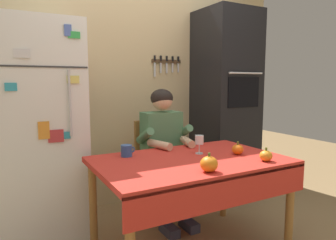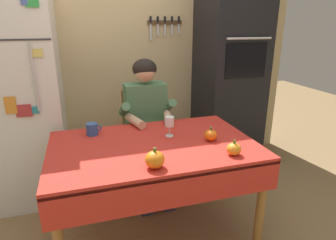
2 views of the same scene
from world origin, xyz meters
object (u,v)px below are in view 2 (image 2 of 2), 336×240
at_px(dining_table, 154,156).
at_px(pumpkin_small, 155,160).
at_px(refrigerator, 20,101).
at_px(pumpkin_medium, 234,149).
at_px(wall_oven, 229,72).
at_px(pumpkin_large, 211,135).
at_px(chair_behind_person, 143,134).
at_px(seated_person, 147,118).
at_px(coffee_mug, 92,129).
at_px(wine_glass, 169,123).

xyz_separation_m(dining_table, pumpkin_small, (-0.08, -0.32, 0.13)).
xyz_separation_m(refrigerator, pumpkin_small, (0.87, -1.20, -0.11)).
distance_m(refrigerator, pumpkin_medium, 1.83).
xyz_separation_m(wall_oven, pumpkin_large, (-0.65, -0.97, -0.27)).
distance_m(chair_behind_person, pumpkin_small, 1.16).
distance_m(dining_table, seated_person, 0.62).
bearing_deg(pumpkin_medium, chair_behind_person, 107.62).
distance_m(chair_behind_person, coffee_mug, 0.73).
bearing_deg(dining_table, wall_oven, 41.31).
bearing_deg(pumpkin_large, wall_oven, 56.08).
xyz_separation_m(dining_table, coffee_mug, (-0.39, 0.32, 0.13)).
height_order(chair_behind_person, seated_person, seated_person).
bearing_deg(seated_person, chair_behind_person, 90.00).
height_order(coffee_mug, wine_glass, wine_glass).
distance_m(wall_oven, seated_person, 1.06).
distance_m(pumpkin_large, pumpkin_small, 0.55).
distance_m(dining_table, chair_behind_person, 0.81).
bearing_deg(dining_table, wine_glass, 39.51).
bearing_deg(refrigerator, pumpkin_medium, -40.46).
bearing_deg(chair_behind_person, dining_table, -96.60).
height_order(seated_person, pumpkin_large, seated_person).
relative_size(refrigerator, pumpkin_medium, 17.70).
xyz_separation_m(refrigerator, seated_person, (1.04, -0.28, -0.16)).
bearing_deg(refrigerator, seated_person, -15.01).
height_order(dining_table, wine_glass, wine_glass).
distance_m(wall_oven, pumpkin_medium, 1.39).
distance_m(wall_oven, chair_behind_person, 1.11).
height_order(chair_behind_person, pumpkin_medium, chair_behind_person).
xyz_separation_m(wall_oven, dining_table, (-1.05, -0.92, -0.39)).
relative_size(wall_oven, pumpkin_medium, 20.65).
height_order(chair_behind_person, coffee_mug, chair_behind_person).
bearing_deg(refrigerator, chair_behind_person, -4.96).
height_order(wine_glass, pumpkin_medium, wine_glass).
relative_size(refrigerator, coffee_mug, 15.81).
xyz_separation_m(pumpkin_large, pumpkin_medium, (0.04, -0.26, -0.00)).
bearing_deg(chair_behind_person, refrigerator, 175.04).
distance_m(pumpkin_medium, pumpkin_small, 0.52).
xyz_separation_m(wine_glass, pumpkin_large, (0.25, -0.17, -0.06)).
relative_size(chair_behind_person, pumpkin_medium, 9.14).
relative_size(wine_glass, pumpkin_medium, 1.47).
xyz_separation_m(dining_table, seated_person, (0.09, 0.60, 0.08)).
relative_size(refrigerator, wall_oven, 0.86).
bearing_deg(wine_glass, pumpkin_large, -33.11).
height_order(dining_table, pumpkin_small, pumpkin_small).
xyz_separation_m(pumpkin_medium, pumpkin_small, (-0.52, -0.02, 0.01)).
relative_size(wall_oven, pumpkin_small, 16.95).
relative_size(refrigerator, dining_table, 1.29).
distance_m(coffee_mug, pumpkin_medium, 1.04).
relative_size(wall_oven, dining_table, 1.50).
height_order(dining_table, seated_person, seated_person).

